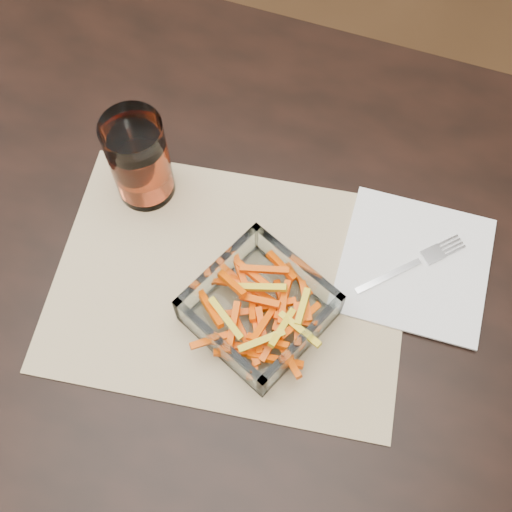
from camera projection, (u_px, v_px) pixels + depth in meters
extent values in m
plane|color=#331E0F|center=(201.00, 385.00, 1.53)|extent=(4.50, 4.50, 0.00)
cube|color=black|center=(159.00, 252.00, 0.87)|extent=(1.60, 0.90, 0.03)
cube|color=tan|center=(230.00, 283.00, 0.83)|extent=(0.49, 0.39, 0.00)
cube|color=white|center=(259.00, 315.00, 0.80)|extent=(0.19, 0.19, 0.01)
cube|color=white|center=(296.00, 270.00, 0.80)|extent=(0.14, 0.07, 0.06)
cube|color=white|center=(220.00, 347.00, 0.76)|extent=(0.14, 0.07, 0.06)
cube|color=white|center=(219.00, 273.00, 0.80)|extent=(0.07, 0.14, 0.06)
cube|color=white|center=(301.00, 345.00, 0.76)|extent=(0.07, 0.14, 0.06)
cylinder|color=white|center=(139.00, 159.00, 0.83)|extent=(0.08, 0.08, 0.14)
cylinder|color=#AE3718|center=(141.00, 166.00, 0.84)|extent=(0.07, 0.07, 0.09)
cube|color=white|center=(415.00, 264.00, 0.84)|extent=(0.20, 0.20, 0.00)
cube|color=silver|center=(388.00, 276.00, 0.82)|extent=(0.07, 0.07, 0.00)
cube|color=silver|center=(433.00, 254.00, 0.84)|extent=(0.03, 0.04, 0.00)
cube|color=silver|center=(448.00, 240.00, 0.85)|extent=(0.02, 0.02, 0.00)
cube|color=silver|center=(450.00, 244.00, 0.84)|extent=(0.02, 0.02, 0.00)
cube|color=silver|center=(453.00, 247.00, 0.84)|extent=(0.02, 0.02, 0.00)
cube|color=silver|center=(455.00, 251.00, 0.84)|extent=(0.02, 0.02, 0.00)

